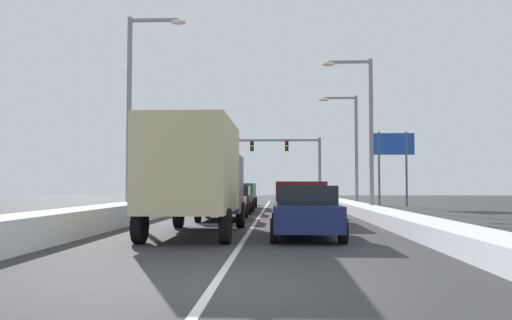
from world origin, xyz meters
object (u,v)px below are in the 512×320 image
sedan_white_center_lane_second (223,203)px  street_lamp_left_mid (136,99)px  suv_maroon_right_lane_second (299,197)px  suv_red_right_lane_third (296,195)px  box_truck_center_lane_nearest (197,173)px  roadside_sign_right (393,152)px  street_lamp_right_near (364,121)px  sedan_navy_right_lane_nearest (306,211)px  suv_green_center_lane_fourth (240,193)px  street_lamp_right_mid (351,140)px  sedan_black_center_lane_third (235,199)px  traffic_light_gantry (281,153)px  sedan_silver_right_lane_fourth (293,197)px

sedan_white_center_lane_second → street_lamp_left_mid: bearing=-178.7°
suv_maroon_right_lane_second → suv_red_right_lane_third: (0.05, 6.43, 0.00)m
box_truck_center_lane_nearest → street_lamp_left_mid: 8.93m
sedan_white_center_lane_second → roadside_sign_right: 19.77m
box_truck_center_lane_nearest → roadside_sign_right: size_ratio=1.31×
street_lamp_right_near → suv_red_right_lane_third: bearing=161.7°
suv_maroon_right_lane_second → sedan_white_center_lane_second: size_ratio=1.09×
sedan_navy_right_lane_nearest → suv_green_center_lane_fourth: suv_green_center_lane_fourth is taller
suv_green_center_lane_fourth → street_lamp_right_mid: size_ratio=0.64×
street_lamp_right_near → street_lamp_left_mid: 11.68m
sedan_black_center_lane_third → suv_red_right_lane_third: bearing=-6.1°
suv_maroon_right_lane_second → traffic_light_gantry: bearing=91.3°
sedan_black_center_lane_third → street_lamp_left_mid: bearing=-123.5°
sedan_navy_right_lane_nearest → street_lamp_right_mid: (4.12, 21.15, 3.87)m
box_truck_center_lane_nearest → suv_green_center_lane_fourth: box_truck_center_lane_nearest is taller
suv_red_right_lane_third → sedan_black_center_lane_third: bearing=173.9°
street_lamp_right_near → street_lamp_right_mid: bearing=87.0°
sedan_black_center_lane_third → street_lamp_left_mid: (-3.92, -5.92, 4.62)m
sedan_black_center_lane_third → sedan_navy_right_lane_nearest: bearing=-76.9°
sedan_white_center_lane_second → suv_green_center_lane_fourth: size_ratio=0.92×
street_lamp_right_near → roadside_sign_right: size_ratio=1.48×
box_truck_center_lane_nearest → sedan_black_center_lane_third: box_truck_center_lane_nearest is taller
sedan_navy_right_lane_nearest → traffic_light_gantry: size_ratio=0.42×
sedan_black_center_lane_third → street_lamp_right_mid: bearing=44.7°
sedan_black_center_lane_third → street_lamp_right_near: size_ratio=0.55×
suv_maroon_right_lane_second → box_truck_center_lane_nearest: (-3.36, -6.37, 0.88)m
sedan_black_center_lane_third → street_lamp_left_mid: size_ratio=0.49×
street_lamp_left_mid → sedan_black_center_lane_third: bearing=56.5°
traffic_light_gantry → roadside_sign_right: size_ratio=1.93×
sedan_white_center_lane_second → street_lamp_right_mid: bearing=60.6°
street_lamp_right_mid → roadside_sign_right: size_ratio=1.40×
sedan_navy_right_lane_nearest → sedan_silver_right_lane_fourth: size_ratio=1.00×
sedan_navy_right_lane_nearest → street_lamp_right_near: size_ratio=0.55×
sedan_silver_right_lane_fourth → sedan_white_center_lane_second: same height
box_truck_center_lane_nearest → traffic_light_gantry: (2.72, 35.82, 2.82)m
sedan_silver_right_lane_fourth → traffic_light_gantry: 17.30m
suv_maroon_right_lane_second → suv_red_right_lane_third: bearing=89.5°
traffic_light_gantry → sedan_silver_right_lane_fourth: bearing=-87.6°
sedan_navy_right_lane_nearest → roadside_sign_right: bearing=72.6°
street_lamp_right_near → sedan_black_center_lane_third: bearing=167.5°
box_truck_center_lane_nearest → suv_maroon_right_lane_second: bearing=62.2°
street_lamp_right_near → roadside_sign_right: (3.94, 11.91, -0.86)m
box_truck_center_lane_nearest → street_lamp_left_mid: (-3.88, 7.25, 3.49)m
suv_green_center_lane_fourth → street_lamp_right_mid: street_lamp_right_mid is taller
suv_green_center_lane_fourth → traffic_light_gantry: traffic_light_gantry is taller
street_lamp_right_near → box_truck_center_lane_nearest: bearing=-120.8°
suv_red_right_lane_third → sedan_white_center_lane_second: 6.43m
suv_maroon_right_lane_second → traffic_light_gantry: size_ratio=0.46×
suv_maroon_right_lane_second → suv_red_right_lane_third: size_ratio=1.00×
sedan_navy_right_lane_nearest → box_truck_center_lane_nearest: (-3.28, 0.72, 1.14)m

